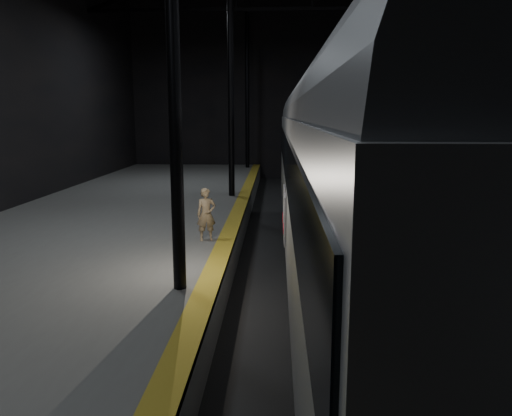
{
  "coord_description": "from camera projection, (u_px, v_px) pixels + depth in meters",
  "views": [
    {
      "loc": [
        -1.82,
        -13.77,
        4.53
      ],
      "look_at": [
        -2.38,
        -0.29,
        2.0
      ],
      "focal_mm": 35.0,
      "sensor_mm": 36.0,
      "label": 1
    }
  ],
  "objects": [
    {
      "name": "ground",
      "position": [
        339.0,
        275.0,
        14.28
      ],
      "size": [
        44.0,
        44.0,
        0.0
      ],
      "primitive_type": "plane",
      "color": "black",
      "rests_on": "ground"
    },
    {
      "name": "track",
      "position": [
        339.0,
        273.0,
        14.27
      ],
      "size": [
        2.4,
        43.0,
        0.24
      ],
      "color": "#3F3328",
      "rests_on": "ground"
    },
    {
      "name": "train",
      "position": [
        350.0,
        166.0,
        12.38
      ],
      "size": [
        3.28,
        21.95,
        5.87
      ],
      "color": "#ACAFB4",
      "rests_on": "ground"
    },
    {
      "name": "tactile_strip",
      "position": [
        226.0,
        240.0,
        14.23
      ],
      "size": [
        0.5,
        43.8,
        0.01
      ],
      "primitive_type": "cube",
      "color": "olive",
      "rests_on": "platform_left"
    },
    {
      "name": "woman",
      "position": [
        206.0,
        214.0,
        14.09
      ],
      "size": [
        0.63,
        0.51,
        1.51
      ],
      "primitive_type": "imported",
      "rotation": [
        0.0,
        0.0,
        0.3
      ],
      "color": "#967D5C",
      "rests_on": "platform_left"
    },
    {
      "name": "platform_left",
      "position": [
        81.0,
        255.0,
        14.49
      ],
      "size": [
        9.0,
        43.8,
        1.0
      ],
      "primitive_type": "cube",
      "color": "#545451",
      "rests_on": "ground"
    }
  ]
}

